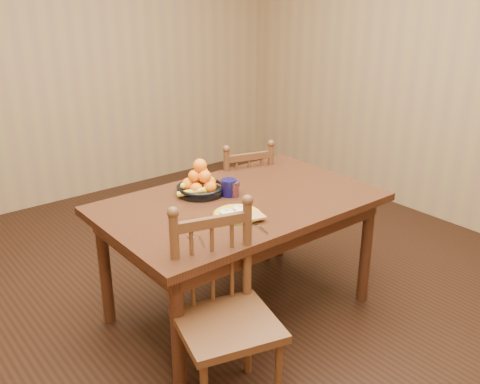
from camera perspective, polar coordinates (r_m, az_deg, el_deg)
room at (r=2.94m, az=0.00°, el=10.02°), size 4.52×5.02×2.72m
dining_table at (r=3.15m, az=0.00°, el=-2.29°), size 1.60×1.00×0.75m
chair_far at (r=3.91m, az=0.12°, el=-1.07°), size 0.50×0.48×0.90m
chair_near at (r=2.57m, az=-1.67°, el=-13.14°), size 0.54×0.53×0.98m
breakfast_plate at (r=2.91m, az=-0.21°, el=-2.32°), size 0.26×0.30×0.04m
fork at (r=2.78m, az=1.98°, el=-3.70°), size 0.05×0.18×0.00m
spoon at (r=2.66m, az=-4.87°, el=-4.91°), size 0.06×0.15×0.01m
coffee_mug at (r=3.17m, az=-1.13°, el=0.51°), size 0.13×0.09×0.10m
juice_glass at (r=3.16m, az=-0.64°, el=0.27°), size 0.06×0.06×0.09m
fruit_bowl at (r=3.19m, az=-4.28°, el=0.88°), size 0.29×0.29×0.22m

